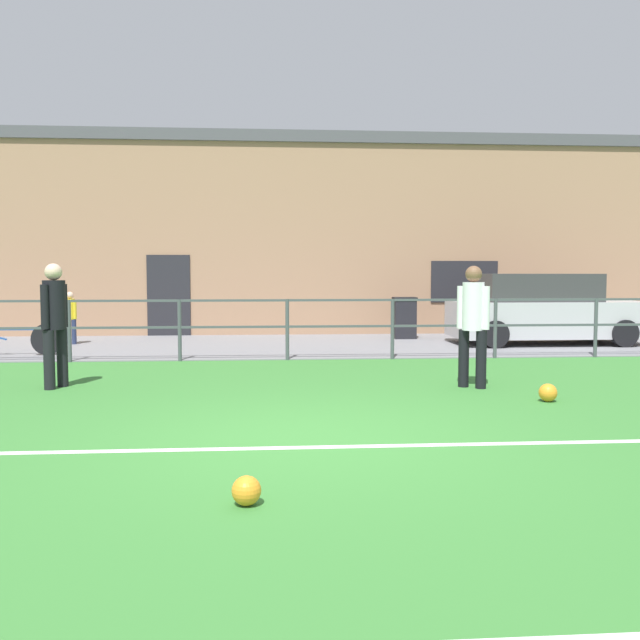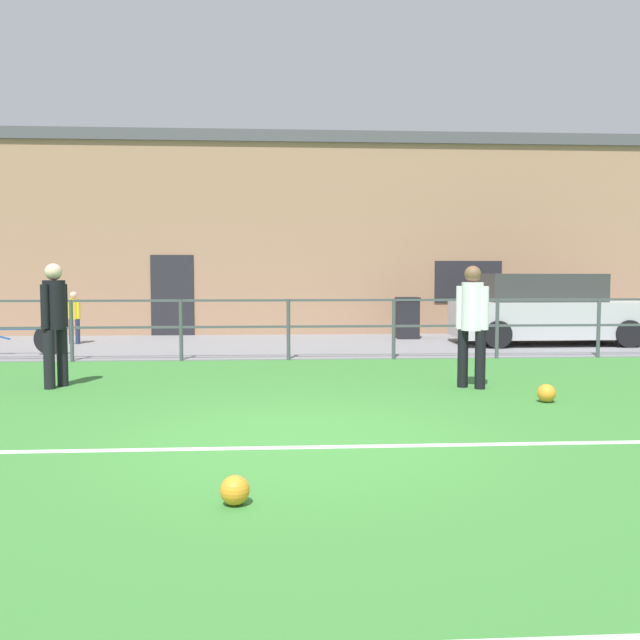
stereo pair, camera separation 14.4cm
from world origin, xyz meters
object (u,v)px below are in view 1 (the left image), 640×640
spectator_child (70,314)px  parked_car_red (543,311)px  player_striker (473,319)px  soccer_ball_spare (548,393)px  bicycle_parked_1 (7,339)px  player_goalkeeper (55,318)px  trash_bin_0 (404,318)px  soccer_ball_match (246,491)px

spectator_child → parked_car_red: size_ratio=0.28×
player_striker → soccer_ball_spare: bearing=-22.6°
parked_car_red → bicycle_parked_1: parked_car_red is taller
soccer_ball_spare → spectator_child: 10.93m
player_goalkeeper → trash_bin_0: player_goalkeeper is taller
spectator_child → bicycle_parked_1: spectator_child is taller
soccer_ball_match → spectator_child: (-4.35, 10.92, 0.59)m
player_goalkeeper → soccer_ball_match: size_ratio=8.39×
player_striker → bicycle_parked_1: player_striker is taller
spectator_child → parked_car_red: bearing=-161.7°
parked_car_red → trash_bin_0: parked_car_red is taller
parked_car_red → player_goalkeeper: bearing=-151.1°
player_goalkeeper → soccer_ball_match: 5.91m
soccer_ball_match → parked_car_red: 12.07m
trash_bin_0 → spectator_child: bearing=-174.5°
soccer_ball_spare → parked_car_red: parked_car_red is taller
player_goalkeeper → player_striker: 5.95m
player_striker → trash_bin_0: (0.43, 7.01, -0.46)m
soccer_ball_match → soccer_ball_spare: 5.15m
player_goalkeeper → player_striker: player_goalkeeper is taller
player_striker → soccer_ball_spare: 1.55m
player_goalkeeper → spectator_child: 6.03m
trash_bin_0 → soccer_ball_match: bearing=-106.6°
soccer_ball_match → bicycle_parked_1: 10.17m
soccer_ball_match → player_striker: bearing=56.8°
bicycle_parked_1 → trash_bin_0: 8.93m
soccer_ball_spare → trash_bin_0: 8.13m
spectator_child → bicycle_parked_1: (-0.63, -2.06, -0.35)m
soccer_ball_match → trash_bin_0: bearing=73.4°
player_striker → soccer_ball_match: bearing=-86.3°
soccer_ball_spare → player_goalkeeper: bearing=167.1°
player_striker → parked_car_red: size_ratio=0.41×
soccer_ball_spare → bicycle_parked_1: 10.18m
soccer_ball_spare → parked_car_red: size_ratio=0.05×
spectator_child → soccer_ball_spare: bearing=159.7°
soccer_ball_spare → soccer_ball_match: bearing=-136.1°
bicycle_parked_1 → soccer_ball_match: bearing=-60.7°
player_striker → soccer_ball_spare: (0.65, -1.11, -0.87)m
bicycle_parked_1 → trash_bin_0: (8.47, 2.82, 0.19)m
player_striker → bicycle_parked_1: 9.09m
player_striker → spectator_child: 9.70m
trash_bin_0 → soccer_ball_spare: bearing=-88.4°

